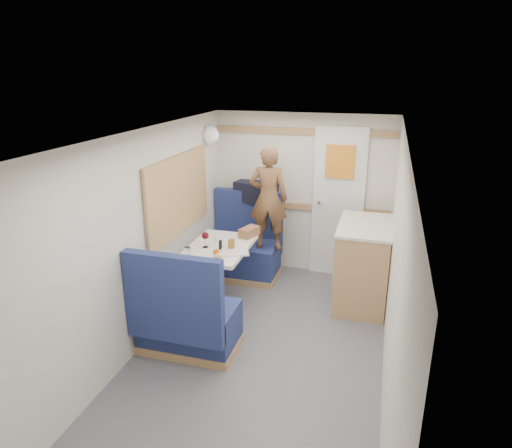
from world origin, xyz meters
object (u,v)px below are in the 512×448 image
(bench_far, at_px, (244,253))
(tray, at_px, (235,250))
(cheese_block, at_px, (221,256))
(bread_loaf, at_px, (249,232))
(bench_near, at_px, (186,323))
(dome_light, at_px, (210,135))
(duffel_bag, at_px, (256,192))
(tumbler_left, at_px, (188,252))
(person, at_px, (268,198))
(wine_glass, at_px, (205,236))
(beer_glass, at_px, (231,244))
(galley_counter, at_px, (362,263))
(salt_grinder, at_px, (216,240))
(pepper_grinder, at_px, (220,245))
(dinette_table, at_px, (219,259))
(orange_fruit, at_px, (216,252))

(bench_far, relative_size, tray, 3.05)
(cheese_block, distance_m, bread_loaf, 0.70)
(bench_near, distance_m, cheese_block, 0.73)
(dome_light, height_order, duffel_bag, dome_light)
(bench_far, bearing_deg, tumbler_left, -98.67)
(bench_far, bearing_deg, dome_light, -177.88)
(person, relative_size, wine_glass, 7.31)
(person, relative_size, beer_glass, 11.50)
(galley_counter, bearing_deg, cheese_block, -146.85)
(salt_grinder, bearing_deg, cheese_block, -63.21)
(beer_glass, relative_size, salt_grinder, 1.27)
(duffel_bag, height_order, salt_grinder, duffel_bag)
(galley_counter, height_order, salt_grinder, galley_counter)
(duffel_bag, relative_size, pepper_grinder, 5.37)
(bench_far, bearing_deg, dinette_table, -90.00)
(galley_counter, xyz_separation_m, wine_glass, (-1.58, -0.62, 0.38))
(wine_glass, bearing_deg, bench_far, 82.99)
(pepper_grinder, xyz_separation_m, salt_grinder, (-0.09, 0.12, -0.01))
(cheese_block, bearing_deg, dinette_table, 114.08)
(wine_glass, bearing_deg, cheese_block, -43.62)
(dome_light, xyz_separation_m, beer_glass, (0.55, -0.90, -0.98))
(wine_glass, relative_size, tumbler_left, 1.63)
(cheese_block, bearing_deg, wine_glass, 136.38)
(person, height_order, beer_glass, person)
(dome_light, distance_m, orange_fruit, 1.57)
(tray, bearing_deg, bench_far, 102.22)
(bench_near, relative_size, cheese_block, 11.28)
(galley_counter, bearing_deg, dome_light, 170.82)
(dinette_table, height_order, tumbler_left, tumbler_left)
(person, bearing_deg, dome_light, -13.44)
(salt_grinder, bearing_deg, dome_light, 113.44)
(bread_loaf, bearing_deg, galley_counter, 8.01)
(orange_fruit, bearing_deg, galley_counter, 31.00)
(bread_loaf, bearing_deg, duffel_bag, 100.41)
(duffel_bag, relative_size, cheese_block, 5.61)
(galley_counter, distance_m, tray, 1.43)
(galley_counter, bearing_deg, orange_fruit, -149.00)
(bench_far, distance_m, pepper_grinder, 1.05)
(bench_far, height_order, wine_glass, bench_far)
(pepper_grinder, bearing_deg, beer_glass, 12.97)
(tumbler_left, bearing_deg, person, 64.50)
(duffel_bag, xyz_separation_m, salt_grinder, (-0.13, -1.08, -0.26))
(bench_far, height_order, pepper_grinder, bench_far)
(orange_fruit, relative_size, wine_glass, 0.39)
(dome_light, height_order, bread_loaf, dome_light)
(person, distance_m, tumbler_left, 1.27)
(bench_near, height_order, dome_light, dome_light)
(tray, xyz_separation_m, cheese_block, (-0.06, -0.24, 0.03))
(dome_light, distance_m, beer_glass, 1.44)
(tray, bearing_deg, galley_counter, 26.17)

